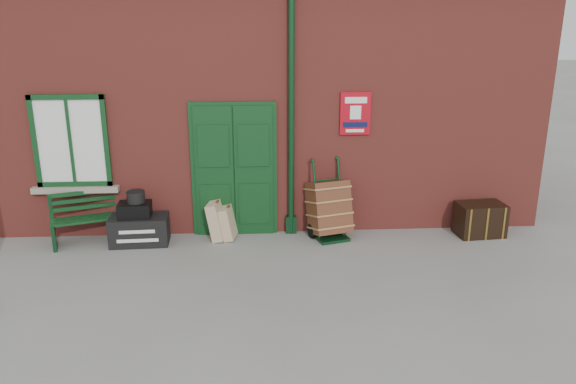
{
  "coord_description": "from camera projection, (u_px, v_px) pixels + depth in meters",
  "views": [
    {
      "loc": [
        0.06,
        -7.56,
        3.57
      ],
      "look_at": [
        0.55,
        0.6,
        1.0
      ],
      "focal_mm": 35.0,
      "sensor_mm": 36.0,
      "label": 1
    }
  ],
  "objects": [
    {
      "name": "strongbox",
      "position": [
        135.0,
        210.0,
        9.05
      ],
      "size": [
        0.53,
        0.4,
        0.23
      ],
      "primitive_type": "cube",
      "rotation": [
        0.0,
        0.0,
        0.05
      ],
      "color": "black",
      "rests_on": "houdini_trunk"
    },
    {
      "name": "houdini_trunk",
      "position": [
        140.0,
        230.0,
        9.16
      ],
      "size": [
        0.96,
        0.56,
        0.47
      ],
      "primitive_type": "cube",
      "rotation": [
        0.0,
        0.0,
        0.05
      ],
      "color": "black",
      "rests_on": "ground"
    },
    {
      "name": "dark_trunk",
      "position": [
        480.0,
        219.0,
        9.51
      ],
      "size": [
        0.81,
        0.57,
        0.56
      ],
      "primitive_type": "cube",
      "rotation": [
        0.0,
        0.0,
        0.09
      ],
      "color": "black",
      "rests_on": "ground"
    },
    {
      "name": "porter_trolley",
      "position": [
        329.0,
        208.0,
        9.36
      ],
      "size": [
        0.8,
        0.83,
        1.3
      ],
      "rotation": [
        0.0,
        0.0,
        0.29
      ],
      "color": "black",
      "rests_on": "ground"
    },
    {
      "name": "bench",
      "position": [
        96.0,
        215.0,
        9.21
      ],
      "size": [
        1.48,
        0.85,
        0.87
      ],
      "rotation": [
        0.0,
        0.0,
        0.32
      ],
      "color": "#0F3918",
      "rests_on": "ground"
    },
    {
      "name": "ground",
      "position": [
        254.0,
        269.0,
        8.27
      ],
      "size": [
        80.0,
        80.0,
        0.0
      ],
      "primitive_type": "plane",
      "color": "gray",
      "rests_on": "ground"
    },
    {
      "name": "suitcase_back",
      "position": [
        217.0,
        220.0,
        9.33
      ],
      "size": [
        0.36,
        0.49,
        0.65
      ],
      "primitive_type": "cube",
      "rotation": [
        0.0,
        -0.17,
        -0.18
      ],
      "color": "tan",
      "rests_on": "ground"
    },
    {
      "name": "suitcase_front",
      "position": [
        228.0,
        223.0,
        9.35
      ],
      "size": [
        0.33,
        0.44,
        0.56
      ],
      "primitive_type": "cube",
      "rotation": [
        0.0,
        -0.18,
        -0.18
      ],
      "color": "tan",
      "rests_on": "ground"
    },
    {
      "name": "hatbox",
      "position": [
        136.0,
        197.0,
        9.02
      ],
      "size": [
        0.29,
        0.29,
        0.19
      ],
      "primitive_type": "cylinder",
      "rotation": [
        0.0,
        0.0,
        0.05
      ],
      "color": "black",
      "rests_on": "strongbox"
    },
    {
      "name": "station_building",
      "position": [
        251.0,
        92.0,
        10.95
      ],
      "size": [
        10.3,
        4.3,
        4.36
      ],
      "color": "#983A31",
      "rests_on": "ground"
    }
  ]
}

